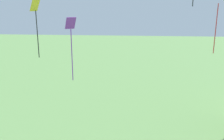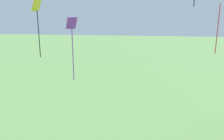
% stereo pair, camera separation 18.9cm
% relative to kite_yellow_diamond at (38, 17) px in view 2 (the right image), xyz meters
% --- Properties ---
extents(kite_yellow_diamond, '(0.52, 0.65, 3.28)m').
position_rel_kite_yellow_diamond_xyz_m(kite_yellow_diamond, '(0.00, 0.00, 0.00)').
color(kite_yellow_diamond, yellow).
extents(kite_purple_streamer, '(0.67, 0.63, 3.50)m').
position_rel_kite_yellow_diamond_xyz_m(kite_purple_streamer, '(1.97, -0.25, -1.11)').
color(kite_purple_streamer, purple).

